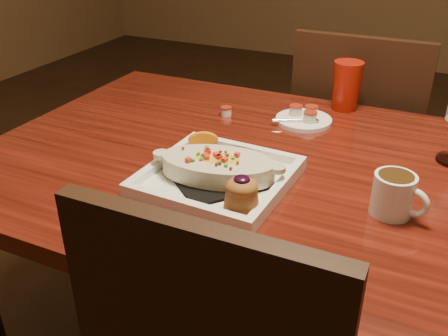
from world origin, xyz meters
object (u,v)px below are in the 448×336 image
at_px(table, 304,209).
at_px(red_tumbler, 347,86).
at_px(saucer, 304,118).
at_px(chair_far, 355,154).
at_px(coffee_mug, 395,193).
at_px(plate, 219,173).

relative_size(table, red_tumbler, 11.14).
bearing_deg(saucer, table, -70.99).
xyz_separation_m(table, chair_far, (-0.00, 0.63, -0.15)).
distance_m(table, red_tumbler, 0.43).
xyz_separation_m(chair_far, red_tumbler, (-0.01, -0.23, 0.31)).
bearing_deg(coffee_mug, plate, -154.95).
height_order(chair_far, coffee_mug, chair_far).
bearing_deg(saucer, red_tumbler, 61.57).
bearing_deg(plate, chair_far, 81.63).
distance_m(coffee_mug, red_tumbler, 0.54).
relative_size(table, plate, 5.05).
distance_m(coffee_mug, saucer, 0.45).
bearing_deg(saucer, coffee_mug, -51.89).
bearing_deg(chair_far, table, 90.00).
distance_m(plate, coffee_mug, 0.34).
distance_m(saucer, red_tumbler, 0.17).
xyz_separation_m(table, plate, (-0.15, -0.13, 0.13)).
height_order(chair_far, plate, chair_far).
relative_size(plate, red_tumbler, 2.21).
relative_size(table, chair_far, 1.61).
relative_size(chair_far, plate, 3.13).
xyz_separation_m(chair_far, saucer, (-0.09, -0.37, 0.25)).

